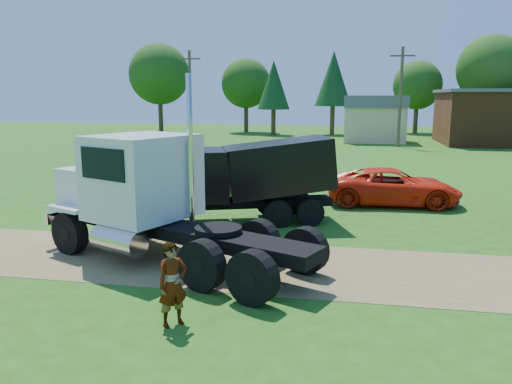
% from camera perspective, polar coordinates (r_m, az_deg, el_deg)
% --- Properties ---
extents(ground, '(140.00, 140.00, 0.00)m').
position_cam_1_polar(ground, '(13.77, 3.24, -8.55)').
color(ground, '#2A4F11').
rests_on(ground, ground).
extents(dirt_track, '(120.00, 4.20, 0.01)m').
position_cam_1_polar(dirt_track, '(13.77, 3.24, -8.52)').
color(dirt_track, brown).
rests_on(dirt_track, ground).
extents(white_semi_tractor, '(8.67, 5.80, 5.20)m').
position_cam_1_polar(white_semi_tractor, '(14.70, -12.61, -0.38)').
color(white_semi_tractor, black).
rests_on(white_semi_tractor, ground).
extents(black_dump_truck, '(7.33, 4.35, 3.13)m').
position_cam_1_polar(black_dump_truck, '(18.20, -1.51, 1.84)').
color(black_dump_truck, black).
rests_on(black_dump_truck, ground).
extents(orange_pickup, '(5.70, 2.82, 1.55)m').
position_cam_1_polar(orange_pickup, '(22.17, 15.41, 0.59)').
color(orange_pickup, red).
rests_on(orange_pickup, ground).
extents(spectator_a, '(0.74, 0.75, 1.74)m').
position_cam_1_polar(spectator_a, '(10.30, -9.50, -10.36)').
color(spectator_a, '#999999').
rests_on(spectator_a, ground).
extents(spectator_b, '(1.03, 0.92, 1.75)m').
position_cam_1_polar(spectator_b, '(22.14, -9.56, 1.07)').
color(spectator_b, '#999999').
rests_on(spectator_b, ground).
extents(tan_shed, '(6.20, 5.40, 4.70)m').
position_cam_1_polar(tan_shed, '(52.99, 13.39, 8.21)').
color(tan_shed, tan).
rests_on(tan_shed, ground).
extents(utility_poles, '(42.20, 0.28, 9.00)m').
position_cam_1_polar(utility_poles, '(48.09, 16.19, 10.58)').
color(utility_poles, '#4D402B').
rests_on(utility_poles, ground).
extents(tree_row, '(55.90, 14.26, 11.70)m').
position_cam_1_polar(tree_row, '(62.96, 16.18, 12.62)').
color(tree_row, '#3B2618').
rests_on(tree_row, ground).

